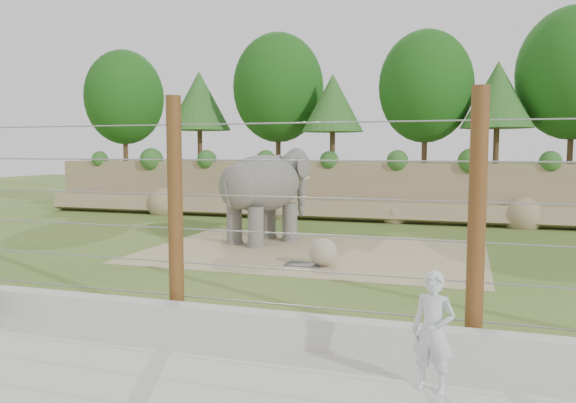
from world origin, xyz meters
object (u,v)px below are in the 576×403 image
(stone_ball, at_px, (323,252))
(barrier_fence, at_px, (175,211))
(elephant, at_px, (262,197))
(zookeeper, at_px, (433,332))

(stone_ball, distance_m, barrier_fence, 5.83)
(elephant, distance_m, stone_ball, 4.36)
(elephant, height_order, stone_ball, elephant)
(elephant, relative_size, stone_ball, 5.10)
(elephant, height_order, barrier_fence, barrier_fence)
(stone_ball, distance_m, zookeeper, 7.70)
(elephant, bearing_deg, barrier_fence, -55.71)
(stone_ball, xyz_separation_m, zookeeper, (3.19, -6.99, 0.39))
(elephant, xyz_separation_m, zookeeper, (6.03, -10.10, -0.74))
(stone_ball, relative_size, zookeeper, 0.48)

